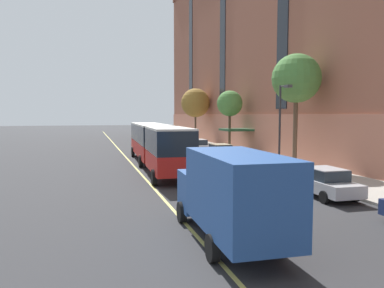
# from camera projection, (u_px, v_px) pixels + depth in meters

# --- Properties ---
(ground_plane) EXTENTS (260.00, 260.00, 0.00)m
(ground_plane) POSITION_uv_depth(u_px,v_px,m) (186.00, 178.00, 25.54)
(ground_plane) COLOR #303033
(sidewalk) EXTENTS (4.95, 160.00, 0.15)m
(sidewalk) POSITION_uv_depth(u_px,v_px,m) (285.00, 166.00, 30.91)
(sidewalk) COLOR #ADA89E
(sidewalk) RESTS_ON ground
(city_bus) EXTENTS (3.38, 19.41, 3.51)m
(city_bus) POSITION_uv_depth(u_px,v_px,m) (155.00, 142.00, 31.21)
(city_bus) COLOR red
(city_bus) RESTS_ON ground
(parked_car_black_1) EXTENTS (2.00, 4.67, 1.56)m
(parked_car_black_1) POSITION_uv_depth(u_px,v_px,m) (176.00, 140.00, 52.84)
(parked_car_black_1) COLOR black
(parked_car_black_1) RESTS_ON ground
(parked_car_green_2) EXTENTS (2.07, 4.71, 1.56)m
(parked_car_green_2) POSITION_uv_depth(u_px,v_px,m) (168.00, 137.00, 58.73)
(parked_car_green_2) COLOR #23603D
(parked_car_green_2) RESTS_ON ground
(parked_car_silver_3) EXTENTS (2.04, 4.83, 1.56)m
(parked_car_silver_3) POSITION_uv_depth(u_px,v_px,m) (323.00, 182.00, 19.85)
(parked_car_silver_3) COLOR #B7B7BC
(parked_car_silver_3) RESTS_ON ground
(parked_car_silver_4) EXTENTS (2.02, 4.72, 1.56)m
(parked_car_silver_4) POSITION_uv_depth(u_px,v_px,m) (198.00, 146.00, 42.47)
(parked_car_silver_4) COLOR #B7B7BC
(parked_car_silver_4) RESTS_ON ground
(parked_car_red_6) EXTENTS (2.05, 4.63, 1.56)m
(parked_car_red_6) POSITION_uv_depth(u_px,v_px,m) (251.00, 161.00, 28.53)
(parked_car_red_6) COLOR #B21E19
(parked_car_red_6) RESTS_ON ground
(parked_car_champagne_7) EXTENTS (2.08, 4.77, 1.56)m
(parked_car_champagne_7) POSITION_uv_depth(u_px,v_px,m) (220.00, 152.00, 35.69)
(parked_car_champagne_7) COLOR #BCAD89
(parked_car_champagne_7) RESTS_ON ground
(box_truck) EXTENTS (2.49, 7.05, 3.15)m
(box_truck) POSITION_uv_depth(u_px,v_px,m) (231.00, 192.00, 12.47)
(box_truck) COLOR #285199
(box_truck) RESTS_ON ground
(street_tree_mid_block) EXTENTS (3.85, 3.85, 8.98)m
(street_tree_mid_block) POSITION_uv_depth(u_px,v_px,m) (296.00, 79.00, 29.42)
(street_tree_mid_block) COLOR brown
(street_tree_mid_block) RESTS_ON sidewalk
(street_tree_far_uptown) EXTENTS (2.98, 2.98, 6.97)m
(street_tree_far_uptown) POSITION_uv_depth(u_px,v_px,m) (230.00, 104.00, 43.28)
(street_tree_far_uptown) COLOR brown
(street_tree_far_uptown) RESTS_ON sidewalk
(street_tree_far_downtown) EXTENTS (4.38, 4.38, 8.17)m
(street_tree_far_downtown) POSITION_uv_depth(u_px,v_px,m) (195.00, 103.00, 56.98)
(street_tree_far_downtown) COLOR brown
(street_tree_far_downtown) RESTS_ON sidewalk
(street_lamp) EXTENTS (0.36, 1.48, 6.37)m
(street_lamp) POSITION_uv_depth(u_px,v_px,m) (281.00, 118.00, 27.60)
(street_lamp) COLOR #2D2D30
(street_lamp) RESTS_ON sidewalk
(lane_centerline) EXTENTS (0.16, 140.00, 0.01)m
(lane_centerline) POSITION_uv_depth(u_px,v_px,m) (141.00, 173.00, 27.70)
(lane_centerline) COLOR #E0D66B
(lane_centerline) RESTS_ON ground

